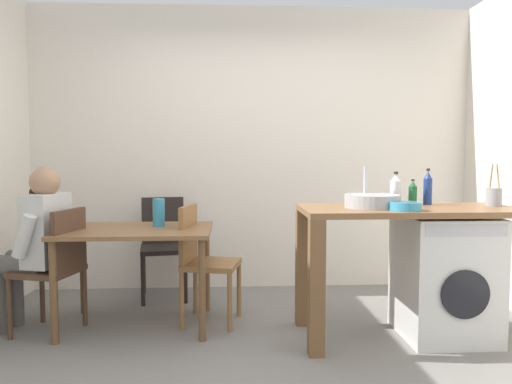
# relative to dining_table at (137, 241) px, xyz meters

# --- Properties ---
(ground_plane) EXTENTS (5.46, 5.46, 0.00)m
(ground_plane) POSITION_rel_dining_table_xyz_m (0.92, -0.64, -0.64)
(ground_plane) COLOR slate
(wall_back) EXTENTS (4.60, 0.10, 2.70)m
(wall_back) POSITION_rel_dining_table_xyz_m (0.92, 1.11, 0.71)
(wall_back) COLOR silver
(wall_back) RESTS_ON ground_plane
(dining_table) EXTENTS (1.10, 0.76, 0.74)m
(dining_table) POSITION_rel_dining_table_xyz_m (0.00, 0.00, 0.00)
(dining_table) COLOR brown
(dining_table) RESTS_ON ground_plane
(chair_person_seat) EXTENTS (0.49, 0.49, 0.90)m
(chair_person_seat) POSITION_rel_dining_table_xyz_m (-0.55, -0.12, -0.14)
(chair_person_seat) COLOR #4C3323
(chair_person_seat) RESTS_ON ground_plane
(chair_opposite) EXTENTS (0.47, 0.47, 0.90)m
(chair_opposite) POSITION_rel_dining_table_xyz_m (0.48, 0.07, -0.14)
(chair_opposite) COLOR olive
(chair_opposite) RESTS_ON ground_plane
(chair_spare_by_wall) EXTENTS (0.46, 0.46, 0.90)m
(chair_spare_by_wall) POSITION_rel_dining_table_xyz_m (0.09, 0.77, -0.14)
(chair_spare_by_wall) COLOR black
(chair_spare_by_wall) RESTS_ON ground_plane
(seated_person) EXTENTS (0.55, 0.54, 1.20)m
(seated_person) POSITION_rel_dining_table_xyz_m (-0.70, -0.08, 0.03)
(seated_person) COLOR #595651
(seated_person) RESTS_ON ground_plane
(kitchen_counter) EXTENTS (1.50, 0.68, 0.92)m
(kitchen_counter) POSITION_rel_dining_table_xyz_m (1.73, -0.33, 0.12)
(kitchen_counter) COLOR brown
(kitchen_counter) RESTS_ON ground_plane
(washing_machine) EXTENTS (0.60, 0.61, 0.86)m
(washing_machine) POSITION_rel_dining_table_xyz_m (2.20, -0.33, -0.21)
(washing_machine) COLOR silver
(washing_machine) RESTS_ON ground_plane
(sink_basin) EXTENTS (0.38, 0.38, 0.09)m
(sink_basin) POSITION_rel_dining_table_xyz_m (1.68, -0.33, 0.32)
(sink_basin) COLOR #9EA0A5
(sink_basin) RESTS_ON kitchen_counter
(tap) EXTENTS (0.02, 0.02, 0.28)m
(tap) POSITION_rel_dining_table_xyz_m (1.68, -0.15, 0.42)
(tap) COLOR #B2B2B7
(tap) RESTS_ON kitchen_counter
(bottle_tall_green) EXTENTS (0.08, 0.08, 0.24)m
(bottle_tall_green) POSITION_rel_dining_table_xyz_m (1.91, -0.13, 0.39)
(bottle_tall_green) COLOR silver
(bottle_tall_green) RESTS_ON kitchen_counter
(bottle_squat_brown) EXTENTS (0.06, 0.06, 0.19)m
(bottle_squat_brown) POSITION_rel_dining_table_xyz_m (2.03, -0.16, 0.36)
(bottle_squat_brown) COLOR #19592D
(bottle_squat_brown) RESTS_ON kitchen_counter
(bottle_clear_small) EXTENTS (0.06, 0.06, 0.27)m
(bottle_clear_small) POSITION_rel_dining_table_xyz_m (2.15, -0.14, 0.40)
(bottle_clear_small) COLOR navy
(bottle_clear_small) RESTS_ON kitchen_counter
(mixing_bowl) EXTENTS (0.20, 0.20, 0.06)m
(mixing_bowl) POSITION_rel_dining_table_xyz_m (1.84, -0.53, 0.31)
(mixing_bowl) COLOR teal
(mixing_bowl) RESTS_ON kitchen_counter
(utensil_crock) EXTENTS (0.11, 0.11, 0.30)m
(utensil_crock) POSITION_rel_dining_table_xyz_m (2.57, -0.28, 0.35)
(utensil_crock) COLOR gray
(utensil_crock) RESTS_ON kitchen_counter
(vase) EXTENTS (0.09, 0.09, 0.21)m
(vase) POSITION_rel_dining_table_xyz_m (0.15, 0.10, 0.20)
(vase) COLOR teal
(vase) RESTS_ON dining_table
(scissors) EXTENTS (0.15, 0.06, 0.01)m
(scissors) POSITION_rel_dining_table_xyz_m (1.89, -0.43, 0.28)
(scissors) COLOR #B2B2B7
(scissors) RESTS_ON kitchen_counter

